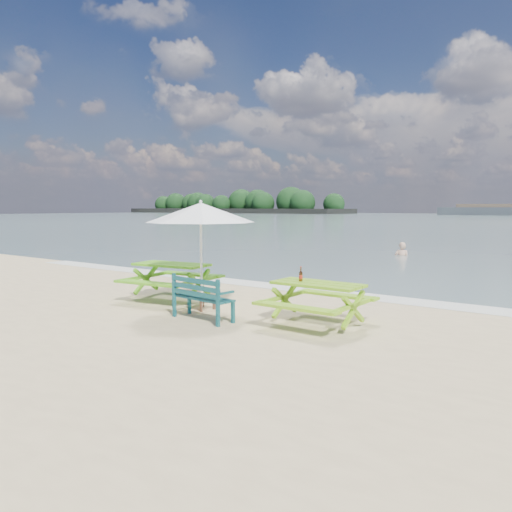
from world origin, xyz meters
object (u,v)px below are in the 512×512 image
Objects in this scene: picnic_table_right at (317,305)px; beer_bottle at (301,277)px; side_table at (202,302)px; picnic_table_left at (172,282)px; patio_umbrella at (201,213)px; park_bench at (203,307)px; swimmer at (402,262)px.

beer_bottle reaches higher than picnic_table_right.
picnic_table_right is at bearing 4.34° from side_table.
picnic_table_left is 1.19× the size of picnic_table_right.
side_table is 1.85× the size of beer_bottle.
patio_umbrella reaches higher than side_table.
picnic_table_left is 3.78m from beer_bottle.
park_bench is 0.78× the size of swimmer.
patio_umbrella is at bearing -175.66° from picnic_table_right.
side_table is at bearing -86.91° from swimmer.
park_bench is at bearing -46.37° from side_table.
beer_bottle is at bearing -77.54° from swimmer.
picnic_table_left is 8.05× the size of beer_bottle.
beer_bottle is at bearing -4.85° from picnic_table_left.
picnic_table_right is 1.34× the size of park_bench.
beer_bottle is (1.66, 0.89, 0.62)m from park_bench.
patio_umbrella is (1.40, -0.49, 1.65)m from picnic_table_left.
patio_umbrella is (0.00, 0.00, 1.90)m from side_table.
side_table is (-2.68, -0.20, -0.22)m from picnic_table_right.
patio_umbrella is 1.41× the size of swimmer.
park_bench is 5.08× the size of beer_bottle.
side_table is at bearing 180.00° from patio_umbrella.
park_bench reaches higher than swimmer.
swimmer is at bearing 102.46° from beer_bottle.
picnic_table_left is 2.41m from park_bench.
beer_bottle is (-0.34, -0.03, 0.50)m from picnic_table_right.
picnic_table_right is at bearing 5.72° from beer_bottle.
beer_bottle reaches higher than picnic_table_left.
side_table is at bearing -175.66° from picnic_table_right.
swimmer is at bearing 87.38° from picnic_table_left.
beer_bottle is (2.34, 0.17, 0.73)m from side_table.
picnic_table_left is 0.87× the size of patio_umbrella.
swimmer is (-0.77, 14.24, -0.45)m from side_table.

